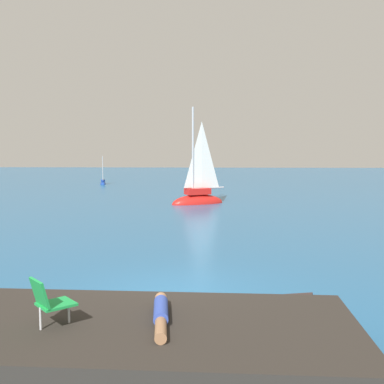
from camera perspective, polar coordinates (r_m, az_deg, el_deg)
The scene contains 7 objects.
ground_plane at distance 11.61m, azimuth -2.15°, elevation -12.42°, with size 160.00×160.00×0.00m, color #236093.
shore_ledge at distance 7.98m, azimuth -8.66°, elevation -18.05°, with size 7.65×3.24×0.75m, color #2D2823.
boulder_seaward at distance 10.04m, azimuth 10.91°, elevation -15.38°, with size 1.32×1.06×0.73m, color #322725.
sailboat_near at distance 30.12m, azimuth 0.73°, elevation -0.75°, with size 3.76×2.76×6.86m.
sailboat_far at distance 47.95m, azimuth -10.92°, elevation 1.15°, with size 0.99×1.75×3.17m.
person_sunbather at distance 7.79m, azimuth -3.86°, elevation -14.70°, with size 0.38×1.76×0.25m.
beach_chair at distance 7.71m, azimuth -17.23°, elevation -12.60°, with size 0.76×0.76×0.80m.
Camera 1 is at (0.96, -11.02, 3.52)m, focal length 43.25 mm.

